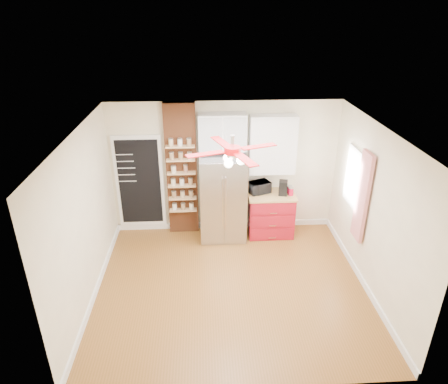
{
  "coord_description": "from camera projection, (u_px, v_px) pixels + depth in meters",
  "views": [
    {
      "loc": [
        -0.43,
        -5.41,
        4.33
      ],
      "look_at": [
        -0.07,
        0.9,
        1.34
      ],
      "focal_mm": 32.0,
      "sensor_mm": 36.0,
      "label": 1
    }
  ],
  "objects": [
    {
      "name": "upper_glass_cabinet",
      "position": [
        222.0,
        132.0,
        7.48
      ],
      "size": [
        0.9,
        0.35,
        0.7
      ],
      "primitive_type": "cube",
      "color": "white",
      "rests_on": "wall_back"
    },
    {
      "name": "red_cabinet",
      "position": [
        270.0,
        214.0,
        8.13
      ],
      "size": [
        0.94,
        0.64,
        0.9
      ],
      "color": "maroon",
      "rests_on": "floor"
    },
    {
      "name": "pantry_jar_oats",
      "position": [
        174.0,
        170.0,
        7.68
      ],
      "size": [
        0.11,
        0.11,
        0.13
      ],
      "primitive_type": "cylinder",
      "rotation": [
        0.0,
        0.0,
        0.09
      ],
      "color": "beige",
      "rests_on": "brick_pillar"
    },
    {
      "name": "wall_left",
      "position": [
        84.0,
        220.0,
        6.06
      ],
      "size": [
        0.02,
        4.0,
        2.7
      ],
      "primitive_type": "cube",
      "color": "beige",
      "rests_on": "floor"
    },
    {
      "name": "chalkboard",
      "position": [
        140.0,
        182.0,
        7.97
      ],
      "size": [
        0.95,
        0.05,
        1.95
      ],
      "color": "white",
      "rests_on": "wall_back"
    },
    {
      "name": "canister_left",
      "position": [
        291.0,
        192.0,
        7.86
      ],
      "size": [
        0.12,
        0.12,
        0.15
      ],
      "primitive_type": "cylinder",
      "rotation": [
        0.0,
        0.0,
        -0.25
      ],
      "color": "#B90A2A",
      "rests_on": "red_cabinet"
    },
    {
      "name": "upper_shelf_unit",
      "position": [
        273.0,
        145.0,
        7.67
      ],
      "size": [
        0.9,
        0.3,
        1.15
      ],
      "primitive_type": "cube",
      "color": "white",
      "rests_on": "wall_back"
    },
    {
      "name": "wall_back",
      "position": [
        224.0,
        168.0,
        7.98
      ],
      "size": [
        4.5,
        0.02,
        2.7
      ],
      "primitive_type": "cube",
      "color": "beige",
      "rests_on": "floor"
    },
    {
      "name": "wall_right",
      "position": [
        374.0,
        212.0,
        6.29
      ],
      "size": [
        0.02,
        4.0,
        2.7
      ],
      "primitive_type": "cube",
      "color": "beige",
      "rests_on": "floor"
    },
    {
      "name": "toaster_oven",
      "position": [
        259.0,
        187.0,
        7.95
      ],
      "size": [
        0.49,
        0.42,
        0.23
      ],
      "primitive_type": "imported",
      "rotation": [
        0.0,
        0.0,
        0.41
      ],
      "color": "black",
      "rests_on": "red_cabinet"
    },
    {
      "name": "canister_right",
      "position": [
        289.0,
        190.0,
        7.94
      ],
      "size": [
        0.12,
        0.12,
        0.15
      ],
      "primitive_type": "cylinder",
      "rotation": [
        0.0,
        0.0,
        -0.26
      ],
      "color": "#B50A26",
      "rests_on": "red_cabinet"
    },
    {
      "name": "pantry_jar_beans",
      "position": [
        186.0,
        169.0,
        7.71
      ],
      "size": [
        0.09,
        0.09,
        0.14
      ],
      "primitive_type": "cylinder",
      "rotation": [
        0.0,
        0.0,
        0.03
      ],
      "color": "#885A45",
      "rests_on": "brick_pillar"
    },
    {
      "name": "coffee_maker",
      "position": [
        283.0,
        188.0,
        7.86
      ],
      "size": [
        0.2,
        0.21,
        0.29
      ],
      "primitive_type": "cube",
      "rotation": [
        0.0,
        0.0,
        -0.22
      ],
      "color": "black",
      "rests_on": "red_cabinet"
    },
    {
      "name": "wall_front",
      "position": [
        245.0,
        304.0,
        4.37
      ],
      "size": [
        4.5,
        0.02,
        2.7
      ],
      "primitive_type": "cube",
      "color": "beige",
      "rests_on": "floor"
    },
    {
      "name": "ceiling_fan",
      "position": [
        232.0,
        151.0,
        5.72
      ],
      "size": [
        1.4,
        1.4,
        0.44
      ],
      "color": "silver",
      "rests_on": "ceiling"
    },
    {
      "name": "curtain",
      "position": [
        362.0,
        197.0,
        6.56
      ],
      "size": [
        0.06,
        0.4,
        1.55
      ],
      "primitive_type": "cube",
      "color": "red",
      "rests_on": "wall_right"
    },
    {
      "name": "ceiling",
      "position": [
        233.0,
        132.0,
        5.6
      ],
      "size": [
        4.5,
        4.5,
        0.0
      ],
      "primitive_type": "plane",
      "color": "white",
      "rests_on": "wall_back"
    },
    {
      "name": "window",
      "position": [
        354.0,
        178.0,
        7.02
      ],
      "size": [
        0.04,
        0.75,
        1.05
      ],
      "primitive_type": "cube",
      "color": "white",
      "rests_on": "wall_right"
    },
    {
      "name": "brick_pillar",
      "position": [
        182.0,
        170.0,
        7.87
      ],
      "size": [
        0.6,
        0.16,
        2.7
      ],
      "primitive_type": "cube",
      "color": "brown",
      "rests_on": "floor"
    },
    {
      "name": "floor",
      "position": [
        231.0,
        286.0,
        6.76
      ],
      "size": [
        4.5,
        4.5,
        0.0
      ],
      "primitive_type": "plane",
      "color": "brown",
      "rests_on": "ground"
    },
    {
      "name": "fridge",
      "position": [
        223.0,
        198.0,
        7.85
      ],
      "size": [
        0.9,
        0.7,
        1.75
      ],
      "primitive_type": "cube",
      "color": "#B6B6BB",
      "rests_on": "floor"
    }
  ]
}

